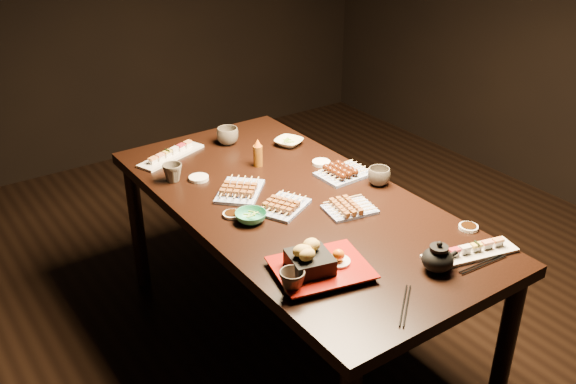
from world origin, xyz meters
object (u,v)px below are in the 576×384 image
object	(u,v)px
teacup_mid_right	(379,176)
teapot	(438,256)
sushi_platter_near	(471,250)
sushi_platter_far	(171,153)
dining_table	(294,275)
yakitori_plate_center	(284,203)
teacup_near_left	(292,282)
teacup_far_left	(173,173)
edamame_bowl_green	(251,217)
edamame_bowl_cream	(289,142)
yakitori_plate_right	(350,205)
teacup_far_right	(228,136)
tempura_tray	(321,258)
yakitori_plate_left	(240,187)
condiment_bottle	(258,153)

from	to	relation	value
teacup_mid_right	teapot	distance (m)	0.67
sushi_platter_near	sushi_platter_far	distance (m)	1.48
dining_table	yakitori_plate_center	bearing A→B (deg)	-161.91
yakitori_plate_center	teacup_near_left	bearing A→B (deg)	-148.32
sushi_platter_near	teapot	xyz separation A→B (m)	(-0.17, 0.00, 0.03)
yakitori_plate_center	teacup_far_left	bearing A→B (deg)	91.26
edamame_bowl_green	teacup_mid_right	distance (m)	0.63
yakitori_plate_center	edamame_bowl_green	xyz separation A→B (m)	(-0.16, -0.01, -0.01)
sushi_platter_far	yakitori_plate_center	xyz separation A→B (m)	(0.15, -0.73, 0.00)
edamame_bowl_green	teacup_near_left	size ratio (longest dim) A/B	1.44
sushi_platter_far	edamame_bowl_cream	size ratio (longest dim) A/B	2.73
yakitori_plate_right	teacup_far_right	distance (m)	0.88
dining_table	tempura_tray	bearing A→B (deg)	-117.69
teacup_mid_right	teacup_far_left	xyz separation A→B (m)	(-0.72, 0.55, 0.00)
tempura_tray	sushi_platter_near	bearing A→B (deg)	-9.92
teacup_far_right	yakitori_plate_left	bearing A→B (deg)	-114.69
dining_table	tempura_tray	distance (m)	0.69
teacup_mid_right	teacup_far_left	world-z (taller)	teacup_far_left
sushi_platter_far	condiment_bottle	world-z (taller)	condiment_bottle
sushi_platter_near	yakitori_plate_left	size ratio (longest dim) A/B	1.53
teacup_far_left	teapot	world-z (taller)	teapot
teacup_mid_right	yakitori_plate_left	bearing A→B (deg)	152.87
tempura_tray	yakitori_plate_left	bearing A→B (deg)	96.66
sushi_platter_far	yakitori_plate_left	distance (m)	0.51
sushi_platter_near	teacup_near_left	xyz separation A→B (m)	(-0.65, 0.19, 0.02)
sushi_platter_far	teacup_mid_right	world-z (taller)	teacup_mid_right
edamame_bowl_green	tempura_tray	world-z (taller)	tempura_tray
sushi_platter_far	dining_table	bearing A→B (deg)	88.02
dining_table	sushi_platter_near	xyz separation A→B (m)	(0.28, -0.70, 0.40)
dining_table	teacup_far_right	size ratio (longest dim) A/B	16.64
sushi_platter_far	teacup_near_left	xyz separation A→B (m)	(-0.14, -1.21, 0.02)
teacup_mid_right	edamame_bowl_cream	bearing A→B (deg)	97.41
edamame_bowl_green	teacup_near_left	bearing A→B (deg)	-105.82
teacup_near_left	dining_table	bearing A→B (deg)	53.79
tempura_tray	teacup_near_left	distance (m)	0.15
sushi_platter_near	yakitori_plate_right	distance (m)	0.52
teapot	tempura_tray	bearing A→B (deg)	164.54
yakitori_plate_center	teapot	size ratio (longest dim) A/B	1.60
teacup_near_left	teacup_far_left	bearing A→B (deg)	87.70
yakitori_plate_center	teacup_near_left	xyz separation A→B (m)	(-0.30, -0.48, 0.01)
yakitori_plate_right	teacup_far_left	xyz separation A→B (m)	(-0.47, 0.66, 0.02)
yakitori_plate_center	tempura_tray	world-z (taller)	tempura_tray
edamame_bowl_cream	tempura_tray	world-z (taller)	tempura_tray
yakitori_plate_center	teacup_far_left	xyz separation A→B (m)	(-0.26, 0.49, 0.01)
sushi_platter_near	edamame_bowl_cream	xyz separation A→B (m)	(0.03, 1.19, -0.01)
yakitori_plate_center	condiment_bottle	bearing A→B (deg)	44.91
teacup_near_left	teacup_far_left	world-z (taller)	same
teacup_far_left	edamame_bowl_cream	bearing A→B (deg)	2.94
edamame_bowl_green	teapot	distance (m)	0.74
yakitori_plate_center	tempura_tray	size ratio (longest dim) A/B	0.65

